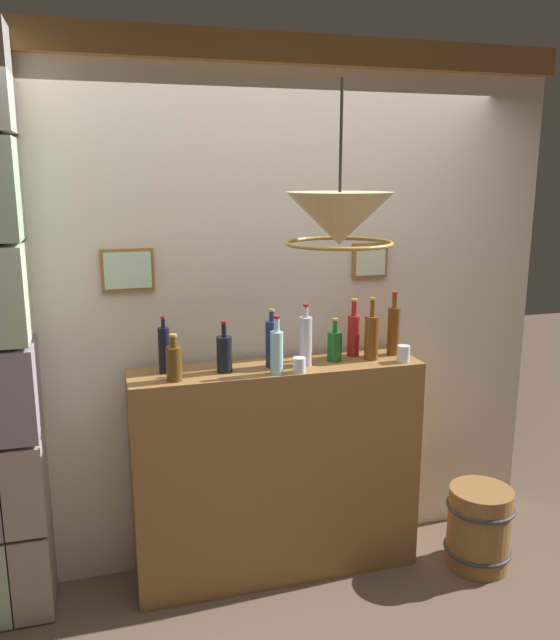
# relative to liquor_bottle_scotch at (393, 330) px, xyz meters

# --- Properties ---
(panelled_rear_partition) EXTENTS (3.18, 0.15, 2.76)m
(panelled_rear_partition) POSITION_rel_liquor_bottle_scotch_xyz_m (-0.66, 0.20, 0.17)
(panelled_rear_partition) COLOR beige
(panelled_rear_partition) RESTS_ON ground
(bar_shelf_unit) EXTENTS (1.48, 0.33, 1.15)m
(bar_shelf_unit) POSITION_rel_liquor_bottle_scotch_xyz_m (-0.65, -0.04, -0.71)
(bar_shelf_unit) COLOR olive
(bar_shelf_unit) RESTS_ON ground
(liquor_bottle_scotch) EXTENTS (0.06, 0.06, 0.34)m
(liquor_bottle_scotch) POSITION_rel_liquor_bottle_scotch_xyz_m (0.00, 0.00, 0.00)
(liquor_bottle_scotch) COLOR brown
(liquor_bottle_scotch) RESTS_ON bar_shelf_unit
(liquor_bottle_rye) EXTENTS (0.07, 0.07, 0.32)m
(liquor_bottle_rye) POSITION_rel_liquor_bottle_scotch_xyz_m (-0.51, -0.06, -0.01)
(liquor_bottle_rye) COLOR #BDB9C1
(liquor_bottle_rye) RESTS_ON bar_shelf_unit
(liquor_bottle_vodka) EXTENTS (0.08, 0.08, 0.26)m
(liquor_bottle_vodka) POSITION_rel_liquor_bottle_scotch_xyz_m (-0.93, -0.06, -0.04)
(liquor_bottle_vodka) COLOR black
(liquor_bottle_vodka) RESTS_ON bar_shelf_unit
(liquor_bottle_rum) EXTENTS (0.07, 0.07, 0.33)m
(liquor_bottle_rum) POSITION_rel_liquor_bottle_scotch_xyz_m (-0.15, -0.05, -0.02)
(liquor_bottle_rum) COLOR brown
(liquor_bottle_rum) RESTS_ON bar_shelf_unit
(liquor_bottle_amaro) EXTENTS (0.07, 0.07, 0.31)m
(liquor_bottle_amaro) POSITION_rel_liquor_bottle_scotch_xyz_m (-0.21, 0.04, -0.02)
(liquor_bottle_amaro) COLOR #A41D20
(liquor_bottle_amaro) RESTS_ON bar_shelf_unit
(liquor_bottle_vermouth) EXTENTS (0.06, 0.06, 0.29)m
(liquor_bottle_vermouth) POSITION_rel_liquor_bottle_scotch_xyz_m (-0.68, -0.04, -0.01)
(liquor_bottle_vermouth) COLOR navy
(liquor_bottle_vermouth) RESTS_ON bar_shelf_unit
(liquor_bottle_mezcal) EXTENTS (0.06, 0.06, 0.29)m
(liquor_bottle_mezcal) POSITION_rel_liquor_bottle_scotch_xyz_m (-0.69, -0.16, -0.02)
(liquor_bottle_mezcal) COLOR #A5D9E2
(liquor_bottle_mezcal) RESTS_ON bar_shelf_unit
(liquor_bottle_gin) EXTENTS (0.07, 0.07, 0.22)m
(liquor_bottle_gin) POSITION_rel_liquor_bottle_scotch_xyz_m (-1.18, -0.13, -0.05)
(liquor_bottle_gin) COLOR #593D13
(liquor_bottle_gin) RESTS_ON bar_shelf_unit
(liquor_bottle_whiskey) EXTENTS (0.08, 0.08, 0.22)m
(liquor_bottle_whiskey) POSITION_rel_liquor_bottle_scotch_xyz_m (-0.34, -0.03, -0.05)
(liquor_bottle_whiskey) COLOR #185520
(liquor_bottle_whiskey) RESTS_ON bar_shelf_unit
(liquor_bottle_brandy) EXTENTS (0.06, 0.06, 0.28)m
(liquor_bottle_brandy) POSITION_rel_liquor_bottle_scotch_xyz_m (-1.21, 0.01, -0.02)
(liquor_bottle_brandy) COLOR black
(liquor_bottle_brandy) RESTS_ON bar_shelf_unit
(glass_tumbler_rocks) EXTENTS (0.06, 0.06, 0.07)m
(glass_tumbler_rocks) POSITION_rel_liquor_bottle_scotch_xyz_m (-0.58, -0.17, -0.10)
(glass_tumbler_rocks) COLOR silver
(glass_tumbler_rocks) RESTS_ON bar_shelf_unit
(glass_tumbler_highball) EXTENTS (0.07, 0.07, 0.09)m
(glass_tumbler_highball) POSITION_rel_liquor_bottle_scotch_xyz_m (-0.01, -0.14, -0.09)
(glass_tumbler_highball) COLOR silver
(glass_tumbler_highball) RESTS_ON bar_shelf_unit
(pendant_lamp) EXTENTS (0.43, 0.43, 0.62)m
(pendant_lamp) POSITION_rel_liquor_bottle_scotch_xyz_m (-0.58, -0.67, 0.63)
(pendant_lamp) COLOR beige
(wooden_barrel) EXTENTS (0.36, 0.36, 0.45)m
(wooden_barrel) POSITION_rel_liquor_bottle_scotch_xyz_m (0.41, -0.30, -1.06)
(wooden_barrel) COLOR olive
(wooden_barrel) RESTS_ON ground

